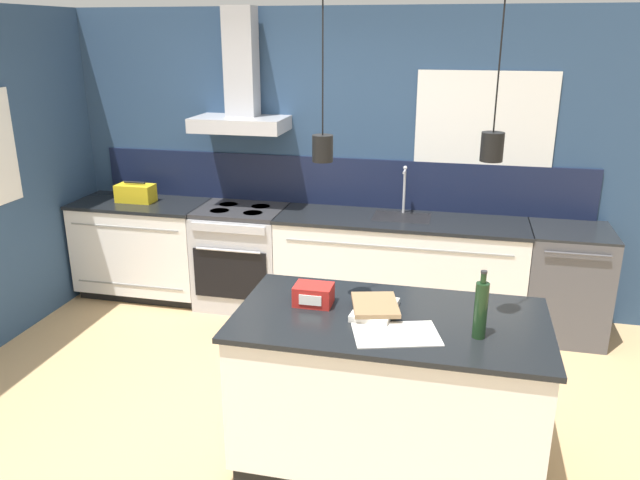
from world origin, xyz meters
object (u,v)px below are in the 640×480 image
Objects in this scene: book_stack at (375,308)px; yellow_toolbox at (136,193)px; dishwasher at (566,283)px; oven_range at (242,257)px; bottle_on_island at (481,309)px; red_supply_box at (313,295)px.

yellow_toolbox reaches higher than book_stack.
dishwasher is 2.33m from book_stack.
oven_range is at bearing -179.91° from dishwasher.
dishwasher is at bearing -0.00° from yellow_toolbox.
bottle_on_island is at bearing -16.87° from book_stack.
oven_range is at bearing 128.20° from book_stack.
book_stack is 1.69× the size of red_supply_box.
bottle_on_island is 0.60m from book_stack.
book_stack is (-1.30, -1.87, 0.49)m from dishwasher.
red_supply_box is 2.81m from yellow_toolbox.
book_stack is at bearing 163.13° from bottle_on_island.
oven_range is 1.00× the size of dishwasher.
bottle_on_island is (2.03, -2.04, 0.61)m from oven_range.
dishwasher is 2.53m from red_supply_box.
bottle_on_island is 1.07× the size of yellow_toolbox.
oven_range is at bearing -0.25° from yellow_toolbox.
oven_range is 2.68× the size of yellow_toolbox.
red_supply_box reaches higher than book_stack.
book_stack is at bearing -37.07° from yellow_toolbox.
red_supply_box is at bearing 167.37° from bottle_on_island.
yellow_toolbox is at bearing 146.09° from bottle_on_island.
red_supply_box is at bearing 174.23° from book_stack.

